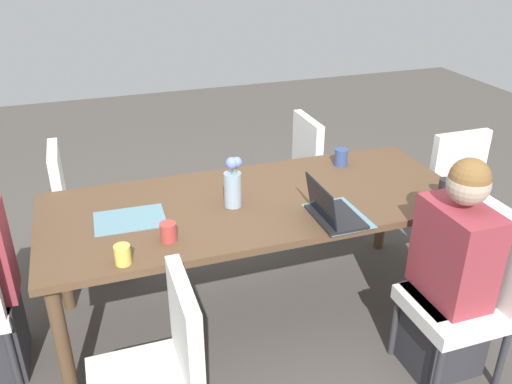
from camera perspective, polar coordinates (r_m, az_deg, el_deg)
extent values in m
plane|color=#4C4742|center=(3.38, 0.00, -12.36)|extent=(10.00, 10.00, 0.00)
cube|color=brown|center=(2.98, 0.00, -1.21)|extent=(2.34, 0.95, 0.04)
cylinder|color=brown|center=(2.75, -19.90, -15.25)|extent=(0.07, 0.07, 0.72)
cylinder|color=brown|center=(3.36, 20.32, -7.04)|extent=(0.07, 0.07, 0.72)
cylinder|color=brown|center=(3.39, -20.10, -6.65)|extent=(0.07, 0.07, 0.72)
cylinder|color=brown|center=(3.90, 13.42, -1.18)|extent=(0.07, 0.07, 0.72)
cube|color=silver|center=(2.91, 20.29, -11.50)|extent=(0.44, 0.44, 0.08)
cube|color=silver|center=(2.88, 24.12, -6.30)|extent=(0.06, 0.42, 0.45)
cylinder|color=#333338|center=(2.85, 18.78, -18.21)|extent=(0.04, 0.04, 0.37)
cylinder|color=#333338|center=(3.06, 14.55, -13.76)|extent=(0.04, 0.04, 0.37)
cylinder|color=#333338|center=(3.06, 24.75, -15.86)|extent=(0.04, 0.04, 0.37)
cylinder|color=#333338|center=(3.26, 20.32, -11.94)|extent=(0.04, 0.04, 0.37)
cube|color=#2D2D33|center=(3.06, 19.05, -13.63)|extent=(0.36, 0.34, 0.45)
cube|color=#93333D|center=(2.79, 20.48, -6.09)|extent=(0.24, 0.40, 0.50)
sphere|color=tan|center=(2.62, 21.75, 0.78)|extent=(0.20, 0.20, 0.20)
sphere|color=brown|center=(2.61, 21.85, 1.37)|extent=(0.19, 0.19, 0.19)
cylinder|color=#333338|center=(3.34, -24.08, -11.66)|extent=(0.04, 0.04, 0.37)
cylinder|color=#333338|center=(3.05, -24.47, -15.92)|extent=(0.04, 0.04, 0.37)
cube|color=silver|center=(2.23, -7.54, -14.33)|extent=(0.06, 0.42, 0.45)
cylinder|color=#333338|center=(2.70, -7.79, -19.69)|extent=(0.04, 0.04, 0.37)
cube|color=silver|center=(3.87, 21.88, -1.84)|extent=(0.44, 0.44, 0.08)
cube|color=silver|center=(3.89, 20.81, 2.84)|extent=(0.42, 0.06, 0.45)
cylinder|color=#333338|center=(3.98, 25.15, -5.46)|extent=(0.04, 0.04, 0.37)
cylinder|color=#333338|center=(3.74, 20.85, -6.65)|extent=(0.04, 0.04, 0.37)
cylinder|color=#333338|center=(4.21, 21.78, -2.97)|extent=(0.04, 0.04, 0.37)
cylinder|color=#333338|center=(3.99, 17.55, -3.92)|extent=(0.04, 0.04, 0.37)
cube|color=silver|center=(4.11, 7.76, 1.61)|extent=(0.44, 0.44, 0.08)
cube|color=silver|center=(3.93, 5.49, 4.74)|extent=(0.06, 0.42, 0.45)
cylinder|color=#333338|center=(4.44, 8.72, 0.27)|extent=(0.04, 0.04, 0.37)
cylinder|color=#333338|center=(4.14, 11.07, -1.92)|extent=(0.04, 0.04, 0.37)
cylinder|color=#333338|center=(4.29, 4.19, -0.45)|extent=(0.04, 0.04, 0.37)
cylinder|color=#333338|center=(3.98, 6.29, -2.79)|extent=(0.04, 0.04, 0.37)
cube|color=silver|center=(3.70, -16.83, -2.34)|extent=(0.44, 0.44, 0.08)
cube|color=silver|center=(3.59, -20.39, 0.94)|extent=(0.06, 0.42, 0.45)
cylinder|color=#333338|center=(3.98, -13.87, -3.53)|extent=(0.04, 0.04, 0.37)
cylinder|color=#333338|center=(3.65, -13.21, -6.38)|extent=(0.04, 0.04, 0.37)
cylinder|color=#333338|center=(3.98, -19.30, -4.32)|extent=(0.04, 0.04, 0.37)
cylinder|color=#333338|center=(3.65, -19.16, -7.24)|extent=(0.04, 0.04, 0.37)
cylinder|color=#8EA8B7|center=(2.87, -2.51, 0.26)|extent=(0.09, 0.09, 0.19)
sphere|color=#6B7FD1|center=(2.80, -2.09, 3.20)|extent=(0.06, 0.06, 0.06)
cylinder|color=#477A3D|center=(2.82, -2.07, 2.62)|extent=(0.01, 0.01, 0.06)
sphere|color=#6B7FD1|center=(2.81, -2.59, 2.97)|extent=(0.05, 0.05, 0.05)
cylinder|color=#477A3D|center=(2.82, -2.58, 2.50)|extent=(0.01, 0.01, 0.05)
sphere|color=#6B7FD1|center=(2.80, -2.61, 3.09)|extent=(0.07, 0.07, 0.07)
cylinder|color=#477A3D|center=(2.81, -2.60, 2.52)|extent=(0.01, 0.01, 0.06)
cube|color=slate|center=(2.84, 8.74, -2.52)|extent=(0.27, 0.37, 0.00)
cube|color=slate|center=(2.84, -13.32, -2.90)|extent=(0.37, 0.27, 0.00)
cube|color=black|center=(2.81, 8.52, -2.61)|extent=(0.22, 0.32, 0.02)
cube|color=black|center=(2.72, 6.95, -0.96)|extent=(0.05, 0.31, 0.20)
cylinder|color=#AD3D38|center=(2.61, -9.34, -4.22)|extent=(0.08, 0.08, 0.09)
cylinder|color=#DBC64C|center=(2.48, -14.05, -6.51)|extent=(0.07, 0.07, 0.09)
cylinder|color=#33477A|center=(3.43, 9.06, 3.69)|extent=(0.08, 0.08, 0.11)
cylinder|color=#232328|center=(3.17, 19.55, 0.44)|extent=(0.08, 0.08, 0.10)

